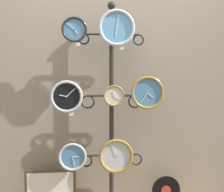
# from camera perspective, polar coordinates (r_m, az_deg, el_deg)

# --- Properties ---
(shop_wall) EXTENTS (4.40, 0.04, 2.80)m
(shop_wall) POSITION_cam_1_polar(r_m,az_deg,el_deg) (2.62, -0.45, 6.43)
(shop_wall) COLOR gray
(shop_wall) RESTS_ON ground_plane
(display_stand) EXTENTS (0.62, 0.32, 1.99)m
(display_stand) POSITION_cam_1_polar(r_m,az_deg,el_deg) (2.51, -0.11, -7.51)
(display_stand) COLOR #282623
(display_stand) RESTS_ON ground_plane
(clock_top_left) EXTENTS (0.23, 0.04, 0.23)m
(clock_top_left) POSITION_cam_1_polar(r_m,az_deg,el_deg) (2.41, -8.20, 14.13)
(clock_top_left) COLOR #4C84B2
(clock_top_center) EXTENTS (0.33, 0.04, 0.33)m
(clock_top_center) POSITION_cam_1_polar(r_m,az_deg,el_deg) (2.40, 1.04, 14.62)
(clock_top_center) COLOR #60A8DB
(clock_middle_left) EXTENTS (0.29, 0.04, 0.29)m
(clock_middle_left) POSITION_cam_1_polar(r_m,az_deg,el_deg) (2.35, -9.86, -0.12)
(clock_middle_left) COLOR black
(clock_middle_center) EXTENTS (0.20, 0.04, 0.20)m
(clock_middle_center) POSITION_cam_1_polar(r_m,az_deg,el_deg) (2.39, 0.43, 0.07)
(clock_middle_center) COLOR silver
(clock_middle_right) EXTENTS (0.31, 0.04, 0.31)m
(clock_middle_right) POSITION_cam_1_polar(r_m,az_deg,el_deg) (2.42, 7.74, 0.72)
(clock_middle_right) COLOR #4C84B2
(clock_bottom_left) EXTENTS (0.26, 0.04, 0.26)m
(clock_bottom_left) POSITION_cam_1_polar(r_m,az_deg,el_deg) (2.45, -8.58, -12.96)
(clock_bottom_left) COLOR #4C84B2
(clock_bottom_center) EXTENTS (0.32, 0.04, 0.32)m
(clock_bottom_center) POSITION_cam_1_polar(r_m,az_deg,el_deg) (2.47, 0.90, -12.93)
(clock_bottom_center) COLOR silver
(vinyl_record) EXTENTS (0.28, 0.01, 0.28)m
(vinyl_record) POSITION_cam_1_polar(r_m,az_deg,el_deg) (2.74, 11.68, -19.46)
(vinyl_record) COLOR black
(vinyl_record) RESTS_ON low_shelf
(picture_frame) EXTENTS (0.47, 0.02, 0.37)m
(picture_frame) POSITION_cam_1_polar(r_m,az_deg,el_deg) (2.66, -13.23, -19.19)
(picture_frame) COLOR #4C381E
(picture_frame) RESTS_ON low_shelf
(price_tag_upper) EXTENTS (0.04, 0.00, 0.03)m
(price_tag_upper) POSITION_cam_1_polar(r_m,az_deg,el_deg) (2.39, -7.42, 11.11)
(price_tag_upper) COLOR white
(price_tag_mid) EXTENTS (0.04, 0.00, 0.03)m
(price_tag_mid) POSITION_cam_1_polar(r_m,az_deg,el_deg) (2.38, 2.12, 10.44)
(price_tag_mid) COLOR white
(price_tag_lower) EXTENTS (0.04, 0.00, 0.03)m
(price_tag_lower) POSITION_cam_1_polar(r_m,az_deg,el_deg) (2.36, -8.87, -3.91)
(price_tag_lower) COLOR white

